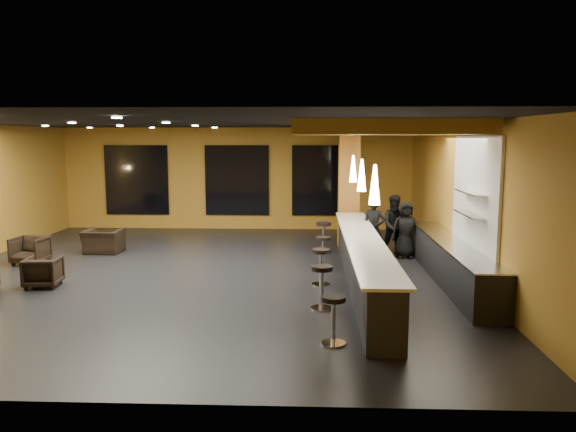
{
  "coord_description": "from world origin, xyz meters",
  "views": [
    {
      "loc": [
        2.54,
        -12.77,
        3.17
      ],
      "look_at": [
        2.0,
        0.5,
        1.3
      ],
      "focal_mm": 35.0,
      "sensor_mm": 36.0,
      "label": 1
    }
  ],
  "objects_px": {
    "pendant_1": "(362,175)",
    "bar_stool_2": "(321,262)",
    "bar_stool_1": "(322,282)",
    "bar_stool_4": "(324,233)",
    "pendant_0": "(375,185)",
    "staff_a": "(374,230)",
    "bar_counter": "(362,263)",
    "staff_b": "(396,226)",
    "prep_counter": "(451,262)",
    "bar_stool_3": "(323,248)",
    "bar_stool_0": "(334,314)",
    "armchair_d": "(103,241)",
    "staff_c": "(406,230)",
    "pendant_2": "(353,169)",
    "armchair_c": "(30,250)",
    "armchair_b": "(43,272)",
    "column": "(349,186)"
  },
  "relations": [
    {
      "from": "pendant_1",
      "to": "bar_stool_2",
      "type": "bearing_deg",
      "value": -152.28
    },
    {
      "from": "bar_stool_1",
      "to": "bar_stool_4",
      "type": "relative_size",
      "value": 0.97
    },
    {
      "from": "pendant_0",
      "to": "staff_a",
      "type": "xyz_separation_m",
      "value": [
        0.5,
        4.42,
        -1.52
      ]
    },
    {
      "from": "bar_counter",
      "to": "bar_stool_1",
      "type": "bearing_deg",
      "value": -118.2
    },
    {
      "from": "bar_stool_1",
      "to": "bar_stool_2",
      "type": "distance_m",
      "value": 1.71
    },
    {
      "from": "staff_b",
      "to": "prep_counter",
      "type": "bearing_deg",
      "value": -74.28
    },
    {
      "from": "staff_b",
      "to": "bar_stool_3",
      "type": "height_order",
      "value": "staff_b"
    },
    {
      "from": "bar_stool_3",
      "to": "prep_counter",
      "type": "bearing_deg",
      "value": -25.06
    },
    {
      "from": "pendant_0",
      "to": "bar_stool_0",
      "type": "relative_size",
      "value": 0.92
    },
    {
      "from": "bar_counter",
      "to": "armchair_d",
      "type": "height_order",
      "value": "bar_counter"
    },
    {
      "from": "staff_c",
      "to": "bar_counter",
      "type": "bearing_deg",
      "value": -114.98
    },
    {
      "from": "pendant_2",
      "to": "bar_stool_3",
      "type": "relative_size",
      "value": 0.94
    },
    {
      "from": "bar_stool_3",
      "to": "pendant_2",
      "type": "bearing_deg",
      "value": 56.22
    },
    {
      "from": "pendant_1",
      "to": "armchair_d",
      "type": "distance_m",
      "value": 7.62
    },
    {
      "from": "bar_stool_1",
      "to": "pendant_1",
      "type": "bearing_deg",
      "value": 67.58
    },
    {
      "from": "pendant_1",
      "to": "pendant_2",
      "type": "distance_m",
      "value": 2.5
    },
    {
      "from": "bar_stool_1",
      "to": "bar_stool_4",
      "type": "height_order",
      "value": "bar_stool_4"
    },
    {
      "from": "bar_stool_0",
      "to": "bar_stool_3",
      "type": "xyz_separation_m",
      "value": [
        -0.05,
        5.27,
        -0.01
      ]
    },
    {
      "from": "pendant_2",
      "to": "staff_a",
      "type": "relative_size",
      "value": 0.42
    },
    {
      "from": "pendant_1",
      "to": "staff_b",
      "type": "relative_size",
      "value": 0.43
    },
    {
      "from": "armchair_c",
      "to": "bar_stool_4",
      "type": "relative_size",
      "value": 0.91
    },
    {
      "from": "prep_counter",
      "to": "armchair_b",
      "type": "distance_m",
      "value": 8.85
    },
    {
      "from": "pendant_0",
      "to": "pendant_1",
      "type": "xyz_separation_m",
      "value": [
        0.0,
        2.5,
        0.0
      ]
    },
    {
      "from": "pendant_1",
      "to": "staff_a",
      "type": "relative_size",
      "value": 0.42
    },
    {
      "from": "column",
      "to": "armchair_c",
      "type": "relative_size",
      "value": 4.53
    },
    {
      "from": "pendant_0",
      "to": "bar_stool_2",
      "type": "distance_m",
      "value": 2.89
    },
    {
      "from": "prep_counter",
      "to": "pendant_0",
      "type": "bearing_deg",
      "value": -128.66
    },
    {
      "from": "staff_b",
      "to": "armchair_d",
      "type": "relative_size",
      "value": 1.65
    },
    {
      "from": "column",
      "to": "armchair_d",
      "type": "height_order",
      "value": "column"
    },
    {
      "from": "bar_stool_2",
      "to": "bar_counter",
      "type": "bearing_deg",
      "value": -2.43
    },
    {
      "from": "staff_c",
      "to": "staff_a",
      "type": "bearing_deg",
      "value": -150.75
    },
    {
      "from": "pendant_2",
      "to": "armchair_c",
      "type": "distance_m",
      "value": 8.49
    },
    {
      "from": "prep_counter",
      "to": "armchair_b",
      "type": "height_order",
      "value": "prep_counter"
    },
    {
      "from": "armchair_b",
      "to": "armchair_c",
      "type": "xyz_separation_m",
      "value": [
        -1.35,
        2.12,
        0.03
      ]
    },
    {
      "from": "column",
      "to": "staff_a",
      "type": "distance_m",
      "value": 2.42
    },
    {
      "from": "pendant_0",
      "to": "bar_stool_3",
      "type": "distance_m",
      "value": 4.32
    },
    {
      "from": "bar_stool_4",
      "to": "column",
      "type": "bearing_deg",
      "value": 55.64
    },
    {
      "from": "pendant_1",
      "to": "armchair_c",
      "type": "xyz_separation_m",
      "value": [
        -8.16,
        1.29,
        -2.0
      ]
    },
    {
      "from": "bar_stool_1",
      "to": "bar_stool_2",
      "type": "height_order",
      "value": "bar_stool_1"
    },
    {
      "from": "pendant_0",
      "to": "bar_stool_3",
      "type": "height_order",
      "value": "pendant_0"
    },
    {
      "from": "staff_b",
      "to": "armchair_c",
      "type": "bearing_deg",
      "value": -173.13
    },
    {
      "from": "pendant_1",
      "to": "armchair_d",
      "type": "height_order",
      "value": "pendant_1"
    },
    {
      "from": "pendant_1",
      "to": "bar_stool_4",
      "type": "distance_m",
      "value": 3.59
    },
    {
      "from": "pendant_2",
      "to": "column",
      "type": "bearing_deg",
      "value": 90.0
    },
    {
      "from": "armchair_d",
      "to": "bar_stool_3",
      "type": "relative_size",
      "value": 1.35
    },
    {
      "from": "bar_stool_2",
      "to": "staff_c",
      "type": "bearing_deg",
      "value": 51.54
    },
    {
      "from": "pendant_0",
      "to": "pendant_1",
      "type": "bearing_deg",
      "value": 90.0
    },
    {
      "from": "staff_b",
      "to": "bar_counter",
      "type": "bearing_deg",
      "value": -111.83
    },
    {
      "from": "column",
      "to": "pendant_2",
      "type": "height_order",
      "value": "column"
    },
    {
      "from": "column",
      "to": "bar_stool_3",
      "type": "xyz_separation_m",
      "value": [
        -0.8,
        -2.79,
        -1.28
      ]
    }
  ]
}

